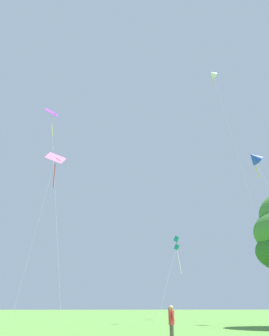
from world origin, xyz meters
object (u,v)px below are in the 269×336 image
at_px(kite_blue_delta, 254,158).
at_px(kite_white_distant, 213,75).
at_px(person_far_back, 171,320).
at_px(kite_teal_box, 177,244).
at_px(kite_purple_streamer, 52,122).
at_px(kite_pink_low, 55,165).

distance_m(kite_blue_delta, kite_white_distant, 10.94).
bearing_deg(person_far_back, kite_teal_box, 77.53).
bearing_deg(kite_white_distant, kite_teal_box, 98.41).
distance_m(kite_purple_streamer, kite_pink_low, 10.37).
height_order(kite_white_distant, kite_purple_streamer, kite_white_distant).
bearing_deg(kite_pink_low, kite_blue_delta, -29.90).
height_order(kite_blue_delta, kite_pink_low, kite_pink_low).
xyz_separation_m(kite_teal_box, kite_blue_delta, (4.90, -15.06, 6.11)).
bearing_deg(kite_pink_low, kite_purple_streamer, -85.56).
bearing_deg(kite_white_distant, kite_pink_low, 149.62).
distance_m(kite_purple_streamer, person_far_back, 26.04).
bearing_deg(kite_pink_low, person_far_back, -71.22).
height_order(kite_blue_delta, kite_purple_streamer, kite_purple_streamer).
bearing_deg(person_far_back, kite_pink_low, 108.78).
distance_m(kite_blue_delta, kite_purple_streamer, 20.43).
height_order(kite_teal_box, kite_white_distant, kite_white_distant).
relative_size(kite_pink_low, person_far_back, 13.17).
xyz_separation_m(kite_teal_box, kite_pink_low, (-15.90, -3.10, 9.20)).
distance_m(kite_teal_box, kite_purple_streamer, 22.51).
xyz_separation_m(kite_purple_streamer, kite_pink_low, (-0.80, 10.32, -0.74)).
xyz_separation_m(kite_white_distant, kite_purple_streamer, (-17.11, 0.18, -6.63)).
relative_size(kite_teal_box, kite_purple_streamer, 0.49).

